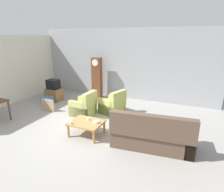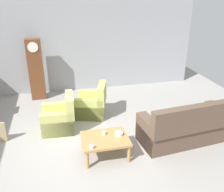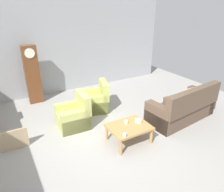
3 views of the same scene
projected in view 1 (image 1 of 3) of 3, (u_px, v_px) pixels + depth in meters
name	position (u px, v px, depth m)	size (l,w,h in m)	color
ground_plane	(85.00, 128.00, 6.22)	(10.40, 10.40, 0.00)	#999691
garage_door_wall	(124.00, 64.00, 8.89)	(8.40, 0.16, 3.20)	#9EA0A5
pegboard_wall_left	(0.00, 72.00, 7.76)	(0.12, 6.40, 2.88)	silver
couch_floral	(152.00, 135.00, 5.02)	(2.18, 1.10, 1.04)	brown
armchair_olive_near	(84.00, 107.00, 7.14)	(0.82, 0.80, 0.92)	#B7BC66
armchair_olive_far	(113.00, 106.00, 7.30)	(0.98, 0.96, 0.92)	#B4BB5D
coffee_table_wood	(86.00, 124.00, 5.65)	(0.96, 0.76, 0.43)	#B27F47
grandfather_clock	(97.00, 78.00, 9.03)	(0.44, 0.30, 1.90)	brown
tv_stand_cabinet	(54.00, 94.00, 8.78)	(0.68, 0.52, 0.56)	brown
tv_crt	(53.00, 84.00, 8.64)	(0.48, 0.44, 0.42)	black
framed_picture_leaning	(48.00, 105.00, 7.54)	(0.60, 0.05, 0.49)	tan
storage_box_blue	(48.00, 100.00, 8.45)	(0.41, 0.43, 0.31)	teal
cup_white_porcelain	(89.00, 119.00, 5.73)	(0.08, 0.08, 0.08)	white
cup_blue_rimmed	(71.00, 123.00, 5.48)	(0.08, 0.08, 0.07)	silver
bowl_white_stacked	(96.00, 122.00, 5.55)	(0.17, 0.17, 0.06)	white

